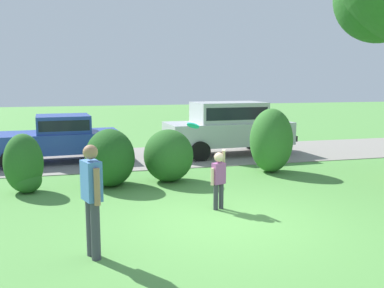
% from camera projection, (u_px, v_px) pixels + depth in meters
% --- Properties ---
extents(ground_plane, '(80.00, 80.00, 0.00)m').
position_uv_depth(ground_plane, '(227.00, 222.00, 8.06)').
color(ground_plane, '#518E42').
extents(driveway_strip, '(28.00, 4.40, 0.02)m').
position_uv_depth(driveway_strip, '(159.00, 157.00, 14.96)').
color(driveway_strip, gray).
rests_on(driveway_strip, ground).
extents(shrub_near_tree, '(0.92, 0.94, 1.43)m').
position_uv_depth(shrub_near_tree, '(24.00, 166.00, 10.14)').
color(shrub_near_tree, '#286023').
rests_on(shrub_near_tree, ground).
extents(shrub_centre_left, '(1.25, 1.50, 1.47)m').
position_uv_depth(shrub_centre_left, '(111.00, 160.00, 10.79)').
color(shrub_centre_left, '#1E511C').
rests_on(shrub_centre_left, ground).
extents(shrub_centre, '(1.32, 1.35, 1.40)m').
position_uv_depth(shrub_centre, '(169.00, 156.00, 11.25)').
color(shrub_centre, '#286023').
rests_on(shrub_centre, ground).
extents(shrub_centre_right, '(1.24, 1.34, 1.88)m').
position_uv_depth(shrub_centre_right, '(271.00, 141.00, 12.39)').
color(shrub_centre_right, '#33702B').
rests_on(shrub_centre_right, ground).
extents(parked_sedan, '(4.53, 2.35, 1.56)m').
position_uv_depth(parked_sedan, '(57.00, 137.00, 13.93)').
color(parked_sedan, '#28429E').
rests_on(parked_sedan, ground).
extents(parked_suv, '(4.78, 2.27, 1.92)m').
position_uv_depth(parked_suv, '(228.00, 125.00, 15.27)').
color(parked_suv, silver).
rests_on(parked_suv, ground).
extents(child_thrower, '(0.40, 0.35, 1.29)m').
position_uv_depth(child_thrower, '(219.00, 176.00, 8.76)').
color(child_thrower, '#383842').
rests_on(child_thrower, ground).
extents(frisbee, '(0.30, 0.27, 0.21)m').
position_uv_depth(frisbee, '(193.00, 126.00, 9.25)').
color(frisbee, '#1EB7B2').
extents(adult_onlooker, '(0.33, 0.51, 1.74)m').
position_uv_depth(adult_onlooker, '(92.00, 195.00, 6.31)').
color(adult_onlooker, '#3F3F4C').
rests_on(adult_onlooker, ground).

